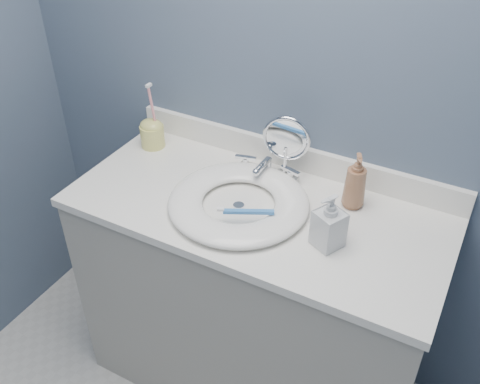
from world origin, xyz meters
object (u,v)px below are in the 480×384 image
Objects in this scene: soap_bottle_amber at (356,181)px; makeup_mirror at (286,146)px; soap_bottle_clear at (330,221)px; toothbrush_holder at (152,132)px.

makeup_mirror is at bearing 147.28° from soap_bottle_amber.
makeup_mirror is 1.37× the size of soap_bottle_clear.
toothbrush_holder is (-0.77, 0.21, -0.03)m from soap_bottle_clear.
makeup_mirror is 0.26m from soap_bottle_amber.
makeup_mirror is at bearing 161.67° from soap_bottle_clear.
makeup_mirror is at bearing 4.12° from toothbrush_holder.
toothbrush_holder reaches higher than soap_bottle_clear.
soap_bottle_clear is (0.25, -0.25, -0.04)m from makeup_mirror.
makeup_mirror is 0.93× the size of toothbrush_holder.
soap_bottle_amber is at bearing 115.55° from soap_bottle_clear.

